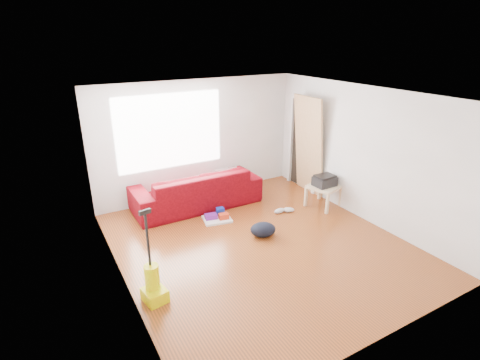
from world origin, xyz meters
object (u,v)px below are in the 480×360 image
cleaning_tray (217,217)px  vacuum (153,284)px  sofa (197,205)px  side_table (324,189)px  backpack (263,236)px  bucket (231,202)px  tv_stand (227,187)px

cleaning_tray → vacuum: 2.44m
cleaning_tray → vacuum: bearing=-136.8°
sofa → side_table: size_ratio=3.75×
sofa → side_table: 2.64m
cleaning_tray → backpack: cleaning_tray is taller
backpack → vacuum: bearing=-143.8°
bucket → backpack: 1.56m
sofa → cleaning_tray: 0.79m
tv_stand → backpack: 2.04m
cleaning_tray → vacuum: size_ratio=0.44×
side_table → bucket: 1.95m
side_table → backpack: 1.84m
sofa → backpack: bearing=106.3°
tv_stand → vacuum: (-2.55, -2.72, 0.10)m
vacuum → backpack: bearing=7.8°
cleaning_tray → vacuum: (-1.77, -1.66, 0.19)m
side_table → tv_stand: bearing=131.4°
bucket → vacuum: size_ratio=0.19×
tv_stand → backpack: size_ratio=1.69×
side_table → cleaning_tray: side_table is taller
side_table → vacuum: size_ratio=0.53×
sofa → vacuum: bearing=55.4°
backpack → vacuum: size_ratio=0.34×
sofa → cleaning_tray: bearing=96.0°
cleaning_tray → backpack: size_ratio=1.30×
bucket → cleaning_tray: bearing=-136.6°
tv_stand → cleaning_tray: tv_stand is taller
vacuum → tv_stand: bearing=36.6°
bucket → cleaning_tray: 0.87m
tv_stand → bucket: 0.50m
backpack → bucket: bearing=100.7°
sofa → side_table: bearing=149.8°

